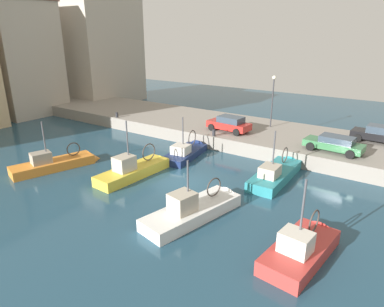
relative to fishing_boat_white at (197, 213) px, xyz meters
The scene contains 16 objects.
water_surface 4.55m from the fishing_boat_white, 46.00° to the left, with size 80.00×80.00×0.00m, color navy.
quay_wall 15.03m from the fishing_boat_white, 12.59° to the left, with size 9.00×56.00×1.20m, color gray.
fishing_boat_white is the anchor object (origin of this frame).
fishing_boat_orange 12.66m from the fishing_boat_white, 90.44° to the left, with size 6.87×3.46×4.50m.
fishing_boat_red 6.05m from the fishing_boat_white, 92.27° to the right, with size 5.68×2.62×4.93m.
fishing_boat_teal 7.75m from the fishing_boat_white, 13.09° to the right, with size 6.88×2.14×4.57m.
fishing_boat_navy 9.88m from the fishing_boat_white, 38.60° to the left, with size 5.89×2.54×4.28m.
fishing_boat_yellow 7.18m from the fishing_boat_white, 71.44° to the left, with size 6.73×2.23×4.93m.
parked_car_black 18.05m from the fishing_boat_white, 22.70° to the right, with size 2.10×4.28×1.39m.
parked_car_red 13.56m from the fishing_boat_white, 21.19° to the left, with size 2.11×4.05×1.41m.
parked_car_green 12.93m from the fishing_boat_white, 20.03° to the right, with size 2.09×4.35×1.24m.
mooring_bollard_mid 11.84m from the fishing_boat_white, 26.64° to the left, with size 0.28×0.28×0.55m, color #2D2D33.
mooring_bollard_north 20.27m from the fishing_boat_white, 58.68° to the left, with size 0.28×0.28×0.55m, color #2D2D33.
quay_streetlamp 16.90m from the fishing_boat_white, ahead, with size 0.36×0.36×4.83m.
waterfront_building_west 33.99m from the fishing_boat_white, 73.99° to the left, with size 7.63×7.74×13.66m.
waterfront_building_east_mid 36.78m from the fishing_boat_white, 55.75° to the left, with size 10.72×6.89×16.07m.
Camera 1 is at (-17.24, -12.61, 9.74)m, focal length 31.80 mm.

